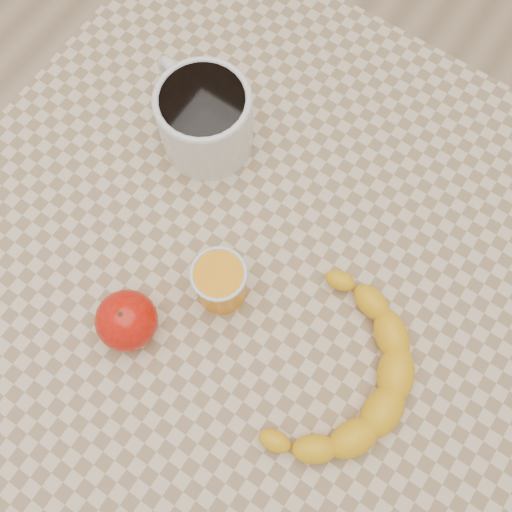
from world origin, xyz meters
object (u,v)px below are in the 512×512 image
Objects in this scene: orange_juice_glass at (220,282)px; banana at (341,377)px; table at (256,280)px; coffee_mug at (204,117)px; apple at (127,320)px.

banana is (0.17, -0.01, -0.02)m from orange_juice_glass.
table is 10.79× the size of orange_juice_glass.
table is 0.14m from orange_juice_glass.
table is at bearing 76.33° from orange_juice_glass.
coffee_mug reaches higher than table.
apple is at bearing -160.51° from banana.
coffee_mug reaches higher than banana.
table is 3.03× the size of banana.
coffee_mug is at bearing 144.91° from table.
table is 0.23m from coffee_mug.
orange_juice_glass reaches higher than table.
apple is 0.35× the size of banana.
coffee_mug is 0.21m from orange_juice_glass.
coffee_mug is 2.37× the size of orange_juice_glass.
orange_juice_glass is (-0.01, -0.05, 0.12)m from table.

